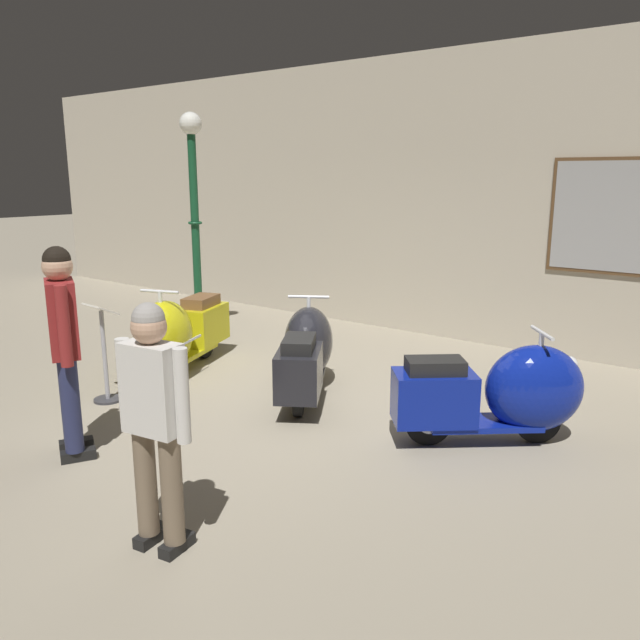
# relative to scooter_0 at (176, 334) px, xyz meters

# --- Properties ---
(ground_plane) EXTENTS (60.00, 60.00, 0.00)m
(ground_plane) POSITION_rel_scooter_0_xyz_m (1.66, -0.18, -0.47)
(ground_plane) COLOR gray
(showroom_back_wall) EXTENTS (18.00, 0.24, 3.81)m
(showroom_back_wall) POSITION_rel_scooter_0_xyz_m (1.67, 3.43, 1.44)
(showroom_back_wall) COLOR #BCB29E
(showroom_back_wall) RESTS_ON ground
(scooter_0) EXTENTS (1.02, 1.73, 1.02)m
(scooter_0) POSITION_rel_scooter_0_xyz_m (0.00, 0.00, 0.00)
(scooter_0) COLOR black
(scooter_0) RESTS_ON ground
(scooter_1) EXTENTS (1.24, 1.60, 0.98)m
(scooter_1) POSITION_rel_scooter_0_xyz_m (1.59, 0.36, -0.02)
(scooter_1) COLOR black
(scooter_1) RESTS_ON ground
(scooter_2) EXTENTS (1.51, 1.37, 0.97)m
(scooter_2) POSITION_rel_scooter_0_xyz_m (3.67, 0.39, -0.02)
(scooter_2) COLOR black
(scooter_2) RESTS_ON ground
(lamppost) EXTENTS (0.30, 0.30, 3.02)m
(lamppost) POSITION_rel_scooter_0_xyz_m (-1.05, 1.28, 1.23)
(lamppost) COLOR #144728
(lamppost) RESTS_ON ground
(visitor_0) EXTENTS (0.52, 0.40, 1.70)m
(visitor_0) POSITION_rel_scooter_0_xyz_m (1.01, -1.94, 0.52)
(visitor_0) COLOR black
(visitor_0) RESTS_ON ground
(visitor_1) EXTENTS (0.51, 0.28, 1.53)m
(visitor_1) POSITION_rel_scooter_0_xyz_m (2.62, -2.35, 0.42)
(visitor_1) COLOR black
(visitor_1) RESTS_ON ground
(info_stanchion) EXTENTS (0.34, 0.28, 1.00)m
(info_stanchion) POSITION_rel_scooter_0_xyz_m (0.14, -1.03, -0.05)
(info_stanchion) COLOR #333338
(info_stanchion) RESTS_ON ground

